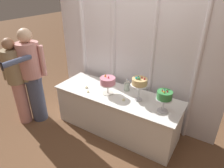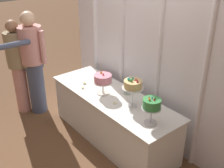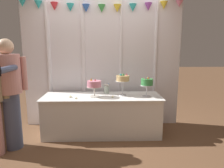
% 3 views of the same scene
% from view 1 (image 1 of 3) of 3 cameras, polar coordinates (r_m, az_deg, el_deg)
% --- Properties ---
extents(ground_plane, '(24.00, 24.00, 0.00)m').
position_cam_1_polar(ground_plane, '(3.61, 0.39, -13.48)').
color(ground_plane, brown).
extents(draped_curtain, '(3.10, 0.15, 2.69)m').
position_cam_1_polar(draped_curtain, '(3.41, 5.32, 11.12)').
color(draped_curtain, white).
rests_on(draped_curtain, ground_plane).
extents(cake_table, '(2.13, 0.72, 0.72)m').
position_cam_1_polar(cake_table, '(3.46, 1.28, -8.03)').
color(cake_table, white).
rests_on(cake_table, ground_plane).
extents(cake_display_leftmost, '(0.27, 0.27, 0.34)m').
position_cam_1_polar(cake_display_leftmost, '(3.17, -1.24, 0.68)').
color(cake_display_leftmost, silver).
rests_on(cake_display_leftmost, cake_table).
extents(cake_display_center, '(0.28, 0.28, 0.41)m').
position_cam_1_polar(cake_display_center, '(2.99, 7.90, 0.42)').
color(cake_display_center, silver).
rests_on(cake_display_center, cake_table).
extents(cake_display_rightmost, '(0.23, 0.23, 0.36)m').
position_cam_1_polar(cake_display_rightmost, '(2.82, 14.78, -3.40)').
color(cake_display_rightmost, silver).
rests_on(cake_display_rightmost, cake_table).
extents(flower_vase, '(0.11, 0.11, 0.19)m').
position_cam_1_polar(flower_vase, '(3.34, 4.31, -0.56)').
color(flower_vase, '#B2C1B2').
rests_on(flower_vase, cake_table).
extents(tealight_far_left, '(0.05, 0.05, 0.04)m').
position_cam_1_polar(tealight_far_left, '(3.47, -7.27, -0.94)').
color(tealight_far_left, beige).
rests_on(tealight_far_left, cake_table).
extents(tealight_near_left, '(0.04, 0.04, 0.03)m').
position_cam_1_polar(tealight_near_left, '(3.33, -6.89, -2.21)').
color(tealight_near_left, beige).
rests_on(tealight_near_left, cake_table).
extents(tealight_near_right, '(0.05, 0.05, 0.03)m').
position_cam_1_polar(tealight_near_right, '(3.09, 3.38, -4.58)').
color(tealight_near_right, beige).
rests_on(tealight_near_right, cake_table).
extents(guest_man_pink_jacket, '(0.50, 0.49, 1.72)m').
position_cam_1_polar(guest_man_pink_jacket, '(3.71, -21.87, 2.67)').
color(guest_man_pink_jacket, '#4C5675').
rests_on(guest_man_pink_jacket, ground_plane).
extents(guest_girl_blue_dress, '(0.47, 0.79, 1.54)m').
position_cam_1_polar(guest_girl_blue_dress, '(3.79, -22.10, 1.55)').
color(guest_girl_blue_dress, '#9E8966').
rests_on(guest_girl_blue_dress, ground_plane).
extents(guest_man_dark_suit, '(0.45, 0.39, 1.59)m').
position_cam_1_polar(guest_man_dark_suit, '(3.77, -25.67, 1.28)').
color(guest_man_dark_suit, '#D6938E').
rests_on(guest_man_dark_suit, ground_plane).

